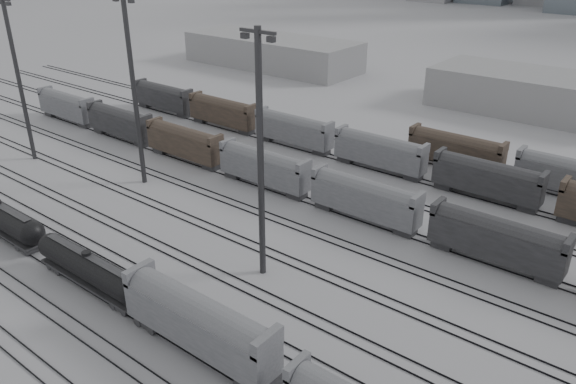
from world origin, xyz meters
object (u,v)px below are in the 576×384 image
Objects in this scene: light_mast_a at (18,77)px; tank_car_b at (89,268)px; tank_car_a at (0,216)px; hopper_car_a at (199,321)px; light_mast_c at (260,153)px.

tank_car_b is at bearing -21.92° from light_mast_a.
tank_car_a is 0.69× the size of light_mast_a.
hopper_car_a is (16.54, 0.00, 1.21)m from tank_car_b.
light_mast_c is at bearing 47.47° from tank_car_b.
hopper_car_a is 0.62× the size of light_mast_c.
tank_car_b is at bearing 0.00° from tank_car_a.
light_mast_a reaches higher than tank_car_b.
tank_car_b is (18.53, 0.00, -0.13)m from tank_car_a.
light_mast_a is 51.96m from light_mast_c.
tank_car_a is at bearing -37.10° from light_mast_a.
tank_car_b is 21.59m from light_mast_c.
tank_car_a is at bearing 180.00° from hopper_car_a.
light_mast_a is at bearing 164.15° from hopper_car_a.
tank_car_b is 1.03× the size of hopper_car_a.
tank_car_a is 35.08m from hopper_car_a.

